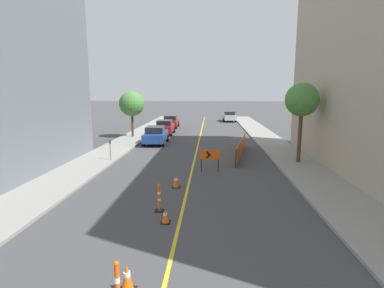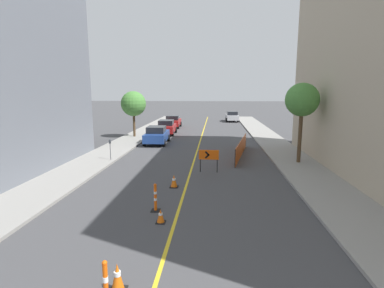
{
  "view_description": "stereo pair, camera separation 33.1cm",
  "coord_description": "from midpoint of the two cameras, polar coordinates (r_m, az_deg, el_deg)",
  "views": [
    {
      "loc": [
        1.07,
        -0.13,
        4.65
      ],
      "look_at": [
        -0.21,
        20.62,
        1.0
      ],
      "focal_mm": 28.0,
      "sensor_mm": 36.0,
      "label": 1
    },
    {
      "loc": [
        1.4,
        -0.11,
        4.65
      ],
      "look_at": [
        -0.21,
        20.62,
        1.0
      ],
      "focal_mm": 28.0,
      "sensor_mm": 36.0,
      "label": 2
    }
  ],
  "objects": [
    {
      "name": "arrow_barricade_primary",
      "position": [
        17.4,
        3.76,
        -2.28
      ],
      "size": [
        1.16,
        0.08,
        1.32
      ],
      "rotation": [
        0.0,
        0.0,
        0.0
      ],
      "color": "#EF560C",
      "rests_on": "ground_plane"
    },
    {
      "name": "safety_mesh_fence",
      "position": [
        22.17,
        9.78,
        -0.74
      ],
      "size": [
        1.41,
        7.35,
        1.18
      ],
      "rotation": [
        0.0,
        0.0,
        1.39
      ],
      "color": "#EF560C",
      "rests_on": "ground_plane"
    },
    {
      "name": "parked_car_curb_mid",
      "position": [
        32.97,
        -4.6,
        3.22
      ],
      "size": [
        1.98,
        4.37,
        1.59
      ],
      "rotation": [
        0.0,
        0.0,
        0.04
      ],
      "color": "maroon",
      "rests_on": "ground_plane"
    },
    {
      "name": "traffic_cone_fourth",
      "position": [
        14.83,
        -2.82,
        -7.07
      ],
      "size": [
        0.4,
        0.4,
        0.62
      ],
      "color": "black",
      "rests_on": "ground_plane"
    },
    {
      "name": "street_tree_right_near",
      "position": [
        20.25,
        20.69,
        7.77
      ],
      "size": [
        2.1,
        2.1,
        5.08
      ],
      "color": "#4C3823",
      "rests_on": "sidewalk_right"
    },
    {
      "name": "sidewalk_right",
      "position": [
        28.81,
        15.3,
        0.44
      ],
      "size": [
        2.89,
        55.59,
        0.13
      ],
      "color": "gray",
      "rests_on": "ground_plane"
    },
    {
      "name": "delineator_post_rear",
      "position": [
        12.0,
        -6.18,
        -10.43
      ],
      "size": [
        0.35,
        0.35,
        1.12
      ],
      "color": "black",
      "rests_on": "ground_plane"
    },
    {
      "name": "traffic_cone_second",
      "position": [
        7.83,
        -12.73,
        -23.56
      ],
      "size": [
        0.39,
        0.39,
        0.71
      ],
      "color": "black",
      "rests_on": "ground_plane"
    },
    {
      "name": "parked_car_curb_near",
      "position": [
        27.12,
        -6.38,
        1.73
      ],
      "size": [
        1.95,
        4.36,
        1.59
      ],
      "rotation": [
        0.0,
        0.0,
        0.03
      ],
      "color": "navy",
      "rests_on": "ground_plane"
    },
    {
      "name": "street_tree_left_near",
      "position": [
        30.93,
        -10.78,
        7.52
      ],
      "size": [
        2.51,
        2.51,
        4.58
      ],
      "color": "#4C3823",
      "rests_on": "sidewalk_left"
    },
    {
      "name": "parked_car_curb_far",
      "position": [
        39.27,
        -3.41,
        4.31
      ],
      "size": [
        1.95,
        4.34,
        1.59
      ],
      "rotation": [
        0.0,
        0.0,
        0.02
      ],
      "color": "maroon",
      "rests_on": "ground_plane"
    },
    {
      "name": "parked_car_opposite_side",
      "position": [
        47.71,
        7.83,
        5.23
      ],
      "size": [
        1.99,
        4.37,
        1.59
      ],
      "rotation": [
        0.0,
        0.0,
        0.04
      ],
      "color": "#B7B7BC",
      "rests_on": "ground_plane"
    },
    {
      "name": "lane_stripe",
      "position": [
        28.32,
        1.88,
        0.51
      ],
      "size": [
        0.12,
        55.59,
        0.01
      ],
      "color": "gold",
      "rests_on": "ground_plane"
    },
    {
      "name": "traffic_cone_third",
      "position": [
        11.07,
        -5.12,
        -13.52
      ],
      "size": [
        0.34,
        0.34,
        0.5
      ],
      "color": "black",
      "rests_on": "ground_plane"
    },
    {
      "name": "sidewalk_left",
      "position": [
        29.38,
        -11.28,
        0.78
      ],
      "size": [
        2.89,
        55.59,
        0.13
      ],
      "color": "gray",
      "rests_on": "ground_plane"
    },
    {
      "name": "parking_meter_near_curb",
      "position": [
        20.72,
        -14.89,
        -0.25
      ],
      "size": [
        0.12,
        0.11,
        1.38
      ],
      "color": "#4C4C51",
      "rests_on": "sidewalk_left"
    }
  ]
}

